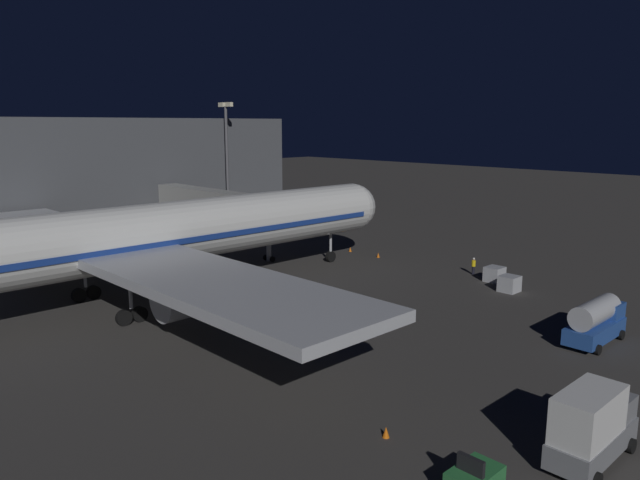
{
  "coord_description": "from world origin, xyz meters",
  "views": [
    {
      "loc": [
        -45.61,
        29.97,
        15.02
      ],
      "look_at": [
        -3.0,
        -10.93,
        3.5
      ],
      "focal_mm": 33.51,
      "sensor_mm": 36.0,
      "label": 1
    }
  ],
  "objects_px": {
    "baggage_container_mid_row": "(509,284)",
    "traffic_cone_wingtip_svc_side": "(386,432)",
    "airliner_at_gate": "(115,242)",
    "catering_truck": "(592,424)",
    "fuel_tanker": "(596,320)",
    "traffic_cone_nose_port": "(378,255)",
    "jet_bridge": "(227,203)",
    "traffic_cone_nose_starboard": "(350,249)",
    "pushback_tug": "(474,480)",
    "ground_crew_near_nose_gear": "(474,265)",
    "baggage_container_far_row": "(494,274)",
    "apron_floodlight_mast": "(227,157)"
  },
  "relations": [
    {
      "from": "baggage_container_mid_row",
      "to": "traffic_cone_wingtip_svc_side",
      "type": "bearing_deg",
      "value": 107.6
    },
    {
      "from": "airliner_at_gate",
      "to": "catering_truck",
      "type": "bearing_deg",
      "value": -172.09
    },
    {
      "from": "fuel_tanker",
      "to": "traffic_cone_nose_port",
      "type": "xyz_separation_m",
      "value": [
        28.15,
        -9.63,
        -1.37
      ]
    },
    {
      "from": "jet_bridge",
      "to": "airliner_at_gate",
      "type": "bearing_deg",
      "value": 122.96
    },
    {
      "from": "traffic_cone_nose_starboard",
      "to": "pushback_tug",
      "type": "bearing_deg",
      "value": 139.37
    },
    {
      "from": "jet_bridge",
      "to": "ground_crew_near_nose_gear",
      "type": "xyz_separation_m",
      "value": [
        -26.97,
        -11.1,
        -4.82
      ]
    },
    {
      "from": "baggage_container_far_row",
      "to": "traffic_cone_nose_port",
      "type": "xyz_separation_m",
      "value": [
        14.7,
        0.09,
        -0.45
      ]
    },
    {
      "from": "traffic_cone_wingtip_svc_side",
      "to": "pushback_tug",
      "type": "bearing_deg",
      "value": 169.04
    },
    {
      "from": "baggage_container_far_row",
      "to": "baggage_container_mid_row",
      "type": "bearing_deg",
      "value": 141.57
    },
    {
      "from": "fuel_tanker",
      "to": "pushback_tug",
      "type": "bearing_deg",
      "value": 99.95
    },
    {
      "from": "jet_bridge",
      "to": "pushback_tug",
      "type": "height_order",
      "value": "jet_bridge"
    },
    {
      "from": "fuel_tanker",
      "to": "apron_floodlight_mast",
      "type": "bearing_deg",
      "value": -8.73
    },
    {
      "from": "ground_crew_near_nose_gear",
      "to": "traffic_cone_nose_port",
      "type": "xyz_separation_m",
      "value": [
        11.8,
        0.99,
        -0.69
      ]
    },
    {
      "from": "catering_truck",
      "to": "ground_crew_near_nose_gear",
      "type": "relative_size",
      "value": 3.22
    },
    {
      "from": "catering_truck",
      "to": "baggage_container_far_row",
      "type": "height_order",
      "value": "catering_truck"
    },
    {
      "from": "traffic_cone_nose_port",
      "to": "traffic_cone_nose_starboard",
      "type": "xyz_separation_m",
      "value": [
        4.4,
        0.0,
        0.0
      ]
    },
    {
      "from": "airliner_at_gate",
      "to": "fuel_tanker",
      "type": "bearing_deg",
      "value": -145.99
    },
    {
      "from": "jet_bridge",
      "to": "pushback_tug",
      "type": "relative_size",
      "value": 10.42
    },
    {
      "from": "apron_floodlight_mast",
      "to": "baggage_container_mid_row",
      "type": "distance_m",
      "value": 46.24
    },
    {
      "from": "pushback_tug",
      "to": "traffic_cone_nose_port",
      "type": "bearing_deg",
      "value": -44.31
    },
    {
      "from": "pushback_tug",
      "to": "traffic_cone_wingtip_svc_side",
      "type": "xyz_separation_m",
      "value": [
        5.56,
        -1.08,
        -0.5
      ]
    },
    {
      "from": "baggage_container_mid_row",
      "to": "traffic_cone_nose_starboard",
      "type": "relative_size",
      "value": 3.02
    },
    {
      "from": "airliner_at_gate",
      "to": "jet_bridge",
      "type": "distance_m",
      "value": 23.84
    },
    {
      "from": "fuel_tanker",
      "to": "ground_crew_near_nose_gear",
      "type": "bearing_deg",
      "value": -33.01
    },
    {
      "from": "pushback_tug",
      "to": "baggage_container_far_row",
      "type": "bearing_deg",
      "value": -61.13
    },
    {
      "from": "traffic_cone_nose_port",
      "to": "traffic_cone_wingtip_svc_side",
      "type": "xyz_separation_m",
      "value": [
        -26.37,
        30.09,
        0.0
      ]
    },
    {
      "from": "apron_floodlight_mast",
      "to": "ground_crew_near_nose_gear",
      "type": "relative_size",
      "value": 10.28
    },
    {
      "from": "airliner_at_gate",
      "to": "traffic_cone_wingtip_svc_side",
      "type": "distance_m",
      "value": 29.07
    },
    {
      "from": "traffic_cone_nose_port",
      "to": "catering_truck",
      "type": "bearing_deg",
      "value": 143.68
    },
    {
      "from": "airliner_at_gate",
      "to": "pushback_tug",
      "type": "height_order",
      "value": "airliner_at_gate"
    },
    {
      "from": "jet_bridge",
      "to": "traffic_cone_wingtip_svc_side",
      "type": "relative_size",
      "value": 44.41
    },
    {
      "from": "apron_floodlight_mast",
      "to": "traffic_cone_nose_port",
      "type": "distance_m",
      "value": 29.52
    },
    {
      "from": "fuel_tanker",
      "to": "baggage_container_mid_row",
      "type": "distance_m",
      "value": 13.06
    },
    {
      "from": "traffic_cone_nose_starboard",
      "to": "ground_crew_near_nose_gear",
      "type": "bearing_deg",
      "value": -176.5
    },
    {
      "from": "jet_bridge",
      "to": "ground_crew_near_nose_gear",
      "type": "bearing_deg",
      "value": -157.63
    },
    {
      "from": "baggage_container_mid_row",
      "to": "traffic_cone_wingtip_svc_side",
      "type": "xyz_separation_m",
      "value": [
        -8.87,
        27.96,
        -0.46
      ]
    },
    {
      "from": "catering_truck",
      "to": "traffic_cone_nose_port",
      "type": "xyz_separation_m",
      "value": [
        34.1,
        -25.06,
        -1.53
      ]
    },
    {
      "from": "traffic_cone_nose_port",
      "to": "traffic_cone_wingtip_svc_side",
      "type": "height_order",
      "value": "same"
    },
    {
      "from": "traffic_cone_wingtip_svc_side",
      "to": "baggage_container_mid_row",
      "type": "bearing_deg",
      "value": -72.4
    },
    {
      "from": "baggage_container_mid_row",
      "to": "traffic_cone_nose_port",
      "type": "relative_size",
      "value": 3.02
    },
    {
      "from": "pushback_tug",
      "to": "traffic_cone_wingtip_svc_side",
      "type": "distance_m",
      "value": 5.69
    },
    {
      "from": "ground_crew_near_nose_gear",
      "to": "traffic_cone_wingtip_svc_side",
      "type": "bearing_deg",
      "value": 115.11
    },
    {
      "from": "baggage_container_far_row",
      "to": "traffic_cone_wingtip_svc_side",
      "type": "xyz_separation_m",
      "value": [
        -11.67,
        30.18,
        -0.45
      ]
    },
    {
      "from": "baggage_container_mid_row",
      "to": "traffic_cone_nose_starboard",
      "type": "bearing_deg",
      "value": -5.57
    },
    {
      "from": "jet_bridge",
      "to": "baggage_container_far_row",
      "type": "relative_size",
      "value": 14.41
    },
    {
      "from": "apron_floodlight_mast",
      "to": "baggage_container_mid_row",
      "type": "relative_size",
      "value": 10.81
    },
    {
      "from": "catering_truck",
      "to": "baggage_container_far_row",
      "type": "xyz_separation_m",
      "value": [
        19.4,
        -25.15,
        -1.08
      ]
    },
    {
      "from": "fuel_tanker",
      "to": "ground_crew_near_nose_gear",
      "type": "relative_size",
      "value": 3.34
    },
    {
      "from": "airliner_at_gate",
      "to": "baggage_container_mid_row",
      "type": "relative_size",
      "value": 37.29
    },
    {
      "from": "ground_crew_near_nose_gear",
      "to": "catering_truck",
      "type": "bearing_deg",
      "value": 130.56
    }
  ]
}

